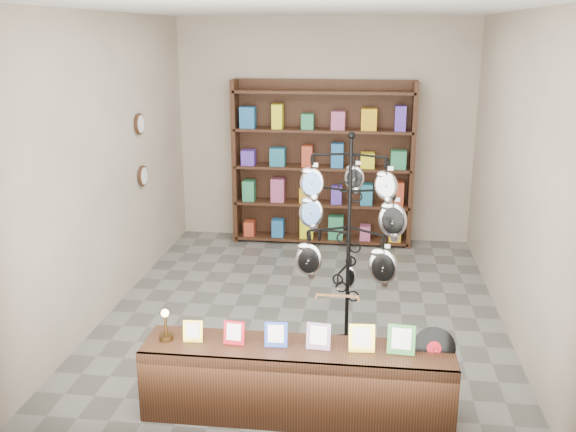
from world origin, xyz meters
TOP-DOWN VIEW (x-y plane):
  - ground at (0.00, 0.00)m, footprint 5.00×5.00m
  - room_envelope at (0.00, 0.00)m, footprint 5.00×5.00m
  - display_tree at (0.46, -0.79)m, footprint 1.02×0.92m
  - front_shelf at (0.14, -1.92)m, footprint 2.30×0.48m
  - back_shelving at (0.00, 2.30)m, footprint 2.42×0.36m
  - wall_clocks at (-1.97, 0.80)m, footprint 0.03×0.24m

SIDE VIEW (x-z plane):
  - ground at x=0.00m, z-range 0.00..0.00m
  - front_shelf at x=0.14m, z-range -0.12..0.69m
  - back_shelving at x=0.00m, z-range -0.07..2.13m
  - display_tree at x=0.46m, z-range 0.16..2.16m
  - wall_clocks at x=-1.97m, z-range 1.08..1.92m
  - room_envelope at x=0.00m, z-range -0.65..4.35m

